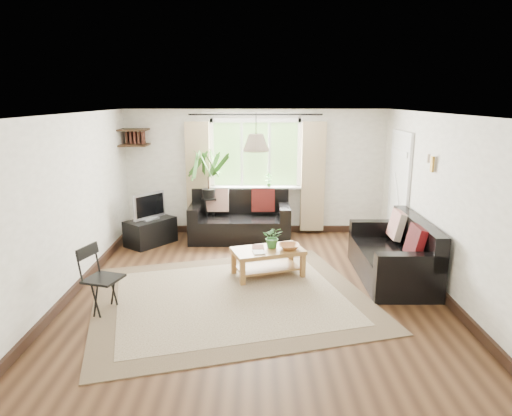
{
  "coord_description": "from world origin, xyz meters",
  "views": [
    {
      "loc": [
        -0.02,
        -6.0,
        2.6
      ],
      "look_at": [
        0.0,
        0.4,
        1.05
      ],
      "focal_mm": 32.0,
      "sensor_mm": 36.0,
      "label": 1
    }
  ],
  "objects_px": {
    "sofa_back": "(240,217)",
    "folding_chair": "(104,280)",
    "sofa_right": "(392,251)",
    "tv_stand": "(151,232)",
    "palm_stand": "(209,195)",
    "coffee_table": "(268,262)"
  },
  "relations": [
    {
      "from": "sofa_back",
      "to": "folding_chair",
      "type": "bearing_deg",
      "value": -117.71
    },
    {
      "from": "sofa_right",
      "to": "tv_stand",
      "type": "distance_m",
      "value": 4.24
    },
    {
      "from": "palm_stand",
      "to": "folding_chair",
      "type": "bearing_deg",
      "value": -107.71
    },
    {
      "from": "folding_chair",
      "to": "sofa_back",
      "type": "bearing_deg",
      "value": -10.2
    },
    {
      "from": "sofa_right",
      "to": "folding_chair",
      "type": "height_order",
      "value": "sofa_right"
    },
    {
      "from": "tv_stand",
      "to": "palm_stand",
      "type": "bearing_deg",
      "value": -30.07
    },
    {
      "from": "sofa_back",
      "to": "sofa_right",
      "type": "bearing_deg",
      "value": -39.75
    },
    {
      "from": "palm_stand",
      "to": "folding_chair",
      "type": "height_order",
      "value": "palm_stand"
    },
    {
      "from": "tv_stand",
      "to": "folding_chair",
      "type": "xyz_separation_m",
      "value": [
        0.03,
        -2.72,
        0.19
      ]
    },
    {
      "from": "coffee_table",
      "to": "sofa_right",
      "type": "bearing_deg",
      "value": -2.99
    },
    {
      "from": "coffee_table",
      "to": "folding_chair",
      "type": "height_order",
      "value": "folding_chair"
    },
    {
      "from": "sofa_back",
      "to": "coffee_table",
      "type": "distance_m",
      "value": 1.89
    },
    {
      "from": "sofa_right",
      "to": "folding_chair",
      "type": "relative_size",
      "value": 2.14
    },
    {
      "from": "sofa_back",
      "to": "palm_stand",
      "type": "relative_size",
      "value": 1.11
    },
    {
      "from": "coffee_table",
      "to": "palm_stand",
      "type": "xyz_separation_m",
      "value": [
        -1.06,
        1.96,
        0.62
      ]
    },
    {
      "from": "sofa_back",
      "to": "folding_chair",
      "type": "height_order",
      "value": "sofa_back"
    },
    {
      "from": "sofa_right",
      "to": "palm_stand",
      "type": "bearing_deg",
      "value": -125.23
    },
    {
      "from": "sofa_back",
      "to": "coffee_table",
      "type": "xyz_separation_m",
      "value": [
        0.47,
        -1.82,
        -0.22
      ]
    },
    {
      "from": "tv_stand",
      "to": "sofa_back",
      "type": "bearing_deg",
      "value": -42.22
    },
    {
      "from": "tv_stand",
      "to": "palm_stand",
      "type": "xyz_separation_m",
      "value": [
        1.03,
        0.41,
        0.6
      ]
    },
    {
      "from": "palm_stand",
      "to": "tv_stand",
      "type": "bearing_deg",
      "value": -158.25
    },
    {
      "from": "sofa_back",
      "to": "folding_chair",
      "type": "distance_m",
      "value": 3.39
    }
  ]
}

